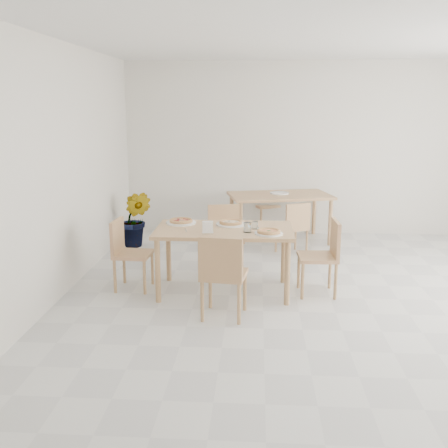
# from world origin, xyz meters

# --- Properties ---
(main_table) EXTENTS (1.54, 0.88, 0.75)m
(main_table) POSITION_xyz_m (-1.20, 0.56, 0.67)
(main_table) COLOR tan
(main_table) RESTS_ON ground
(chair_south) EXTENTS (0.48, 0.48, 0.87)m
(chair_south) POSITION_xyz_m (-1.16, -0.23, 0.51)
(chair_south) COLOR tan
(chair_south) RESTS_ON ground
(chair_north) EXTENTS (0.50, 0.50, 0.84)m
(chair_north) POSITION_xyz_m (-1.24, 1.42, 0.49)
(chair_north) COLOR tan
(chair_north) RESTS_ON ground
(chair_west) EXTENTS (0.43, 0.43, 0.82)m
(chair_west) POSITION_xyz_m (-2.33, 0.61, 0.48)
(chair_west) COLOR tan
(chair_west) RESTS_ON ground
(chair_east) EXTENTS (0.44, 0.44, 0.86)m
(chair_east) POSITION_xyz_m (-0.06, 0.57, 0.50)
(chair_east) COLOR tan
(chair_east) RESTS_ON ground
(plate_margherita) EXTENTS (0.30, 0.30, 0.02)m
(plate_margherita) POSITION_xyz_m (-0.70, 0.32, 0.76)
(plate_margherita) COLOR white
(plate_margherita) RESTS_ON main_table
(plate_mushroom) EXTENTS (0.34, 0.34, 0.02)m
(plate_mushroom) POSITION_xyz_m (-1.13, 0.74, 0.76)
(plate_mushroom) COLOR white
(plate_mushroom) RESTS_ON main_table
(plate_pepperoni) EXTENTS (0.35, 0.35, 0.02)m
(plate_pepperoni) POSITION_xyz_m (-1.72, 0.78, 0.76)
(plate_pepperoni) COLOR white
(plate_pepperoni) RESTS_ON main_table
(pizza_margherita) EXTENTS (0.33, 0.33, 0.03)m
(pizza_margherita) POSITION_xyz_m (-0.70, 0.32, 0.78)
(pizza_margherita) COLOR #EBB16E
(pizza_margherita) RESTS_ON plate_margherita
(pizza_mushroom) EXTENTS (0.33, 0.33, 0.03)m
(pizza_mushroom) POSITION_xyz_m (-1.13, 0.74, 0.78)
(pizza_mushroom) COLOR #EBB16E
(pizza_mushroom) RESTS_ON plate_mushroom
(pizza_pepperoni) EXTENTS (0.34, 0.34, 0.03)m
(pizza_pepperoni) POSITION_xyz_m (-1.72, 0.78, 0.78)
(pizza_pepperoni) COLOR #EBB16E
(pizza_pepperoni) RESTS_ON plate_pepperoni
(tumbler_a) EXTENTS (0.08, 0.08, 0.11)m
(tumbler_a) POSITION_xyz_m (-0.93, 0.39, 0.81)
(tumbler_a) COLOR white
(tumbler_a) RESTS_ON main_table
(tumbler_b) EXTENTS (0.06, 0.06, 0.08)m
(tumbler_b) POSITION_xyz_m (-0.85, 0.56, 0.79)
(tumbler_b) COLOR white
(tumbler_b) RESTS_ON main_table
(napkin_holder) EXTENTS (0.13, 0.07, 0.14)m
(napkin_holder) POSITION_xyz_m (-1.35, 0.30, 0.82)
(napkin_holder) COLOR silver
(napkin_holder) RESTS_ON main_table
(fork_a) EXTENTS (0.02, 0.17, 0.01)m
(fork_a) POSITION_xyz_m (-0.81, 0.56, 0.75)
(fork_a) COLOR silver
(fork_a) RESTS_ON main_table
(fork_b) EXTENTS (0.05, 0.17, 0.01)m
(fork_b) POSITION_xyz_m (-1.61, 0.44, 0.75)
(fork_b) COLOR silver
(fork_b) RESTS_ON main_table
(second_table) EXTENTS (1.69, 1.21, 0.75)m
(second_table) POSITION_xyz_m (-0.48, 2.90, 0.67)
(second_table) COLOR tan
(second_table) RESTS_ON ground
(chair_back_s) EXTENTS (0.51, 0.51, 0.77)m
(chair_back_s) POSITION_xyz_m (-0.30, 2.14, 0.44)
(chair_back_s) COLOR tan
(chair_back_s) RESTS_ON ground
(chair_back_n) EXTENTS (0.57, 0.57, 0.87)m
(chair_back_n) POSITION_xyz_m (-0.71, 3.70, 0.50)
(chair_back_n) COLOR tan
(chair_back_n) RESTS_ON ground
(plate_empty) EXTENTS (0.30, 0.30, 0.02)m
(plate_empty) POSITION_xyz_m (-0.48, 2.97, 0.76)
(plate_empty) COLOR white
(plate_empty) RESTS_ON second_table
(potted_plant) EXTENTS (0.50, 0.42, 0.85)m
(potted_plant) POSITION_xyz_m (-2.65, 2.43, 0.43)
(potted_plant) COLOR #325E1C
(potted_plant) RESTS_ON ground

